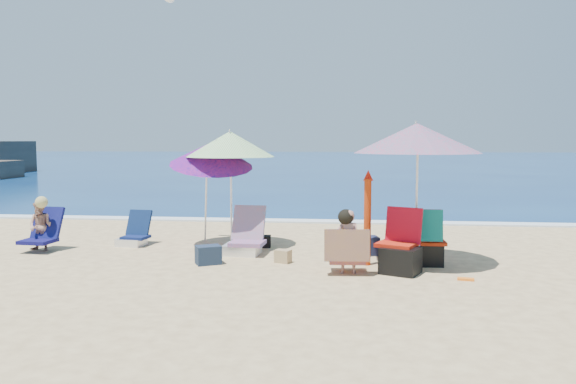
# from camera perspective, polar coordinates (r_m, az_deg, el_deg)

# --- Properties ---
(ground) EXTENTS (120.00, 120.00, 0.00)m
(ground) POSITION_cam_1_polar(r_m,az_deg,el_deg) (8.52, 1.29, -8.03)
(ground) COLOR #D8BC84
(ground) RESTS_ON ground
(sea) EXTENTS (120.00, 80.00, 0.12)m
(sea) POSITION_cam_1_polar(r_m,az_deg,el_deg) (53.30, 5.47, 3.08)
(sea) COLOR navy
(sea) RESTS_ON ground
(foam) EXTENTS (120.00, 0.50, 0.04)m
(foam) POSITION_cam_1_polar(r_m,az_deg,el_deg) (13.52, 3.16, -2.99)
(foam) COLOR white
(foam) RESTS_ON ground
(umbrella_turquoise) EXTENTS (2.28, 2.28, 2.26)m
(umbrella_turquoise) POSITION_cam_1_polar(r_m,az_deg,el_deg) (9.01, 12.90, 5.32)
(umbrella_turquoise) COLOR silver
(umbrella_turquoise) RESTS_ON ground
(umbrella_striped) EXTENTS (1.86, 1.86, 2.16)m
(umbrella_striped) POSITION_cam_1_polar(r_m,az_deg,el_deg) (10.32, -5.87, 4.84)
(umbrella_striped) COLOR white
(umbrella_striped) RESTS_ON ground
(umbrella_blue) EXTENTS (2.03, 2.06, 2.09)m
(umbrella_blue) POSITION_cam_1_polar(r_m,az_deg,el_deg) (10.37, -7.74, 3.85)
(umbrella_blue) COLOR white
(umbrella_blue) RESTS_ON ground
(furled_umbrella) EXTENTS (0.21, 0.26, 1.50)m
(furled_umbrella) POSITION_cam_1_polar(r_m,az_deg,el_deg) (8.90, 8.05, -2.12)
(furled_umbrella) COLOR #B0320C
(furled_umbrella) RESTS_ON ground
(chair_navy) EXTENTS (0.58, 0.62, 0.64)m
(chair_navy) POSITION_cam_1_polar(r_m,az_deg,el_deg) (10.94, -15.30, -4.34)
(chair_navy) COLOR #0D194A
(chair_navy) RESTS_ON ground
(chair_rainbow) EXTENTS (0.71, 0.76, 0.81)m
(chair_rainbow) POSITION_cam_1_polar(r_m,az_deg,el_deg) (9.79, -4.39, -5.01)
(chair_rainbow) COLOR #D54B52
(chair_rainbow) RESTS_ON ground
(camp_chair_left) EXTENTS (0.74, 0.79, 0.95)m
(camp_chair_left) POSITION_cam_1_polar(r_m,az_deg,el_deg) (8.54, 11.31, -6.14)
(camp_chair_left) COLOR red
(camp_chair_left) RESTS_ON ground
(camp_chair_right) EXTENTS (0.63, 0.63, 0.90)m
(camp_chair_right) POSITION_cam_1_polar(r_m,az_deg,el_deg) (9.14, 13.84, -5.19)
(camp_chair_right) COLOR #9D210B
(camp_chair_right) RESTS_ON ground
(person_center) EXTENTS (0.67, 0.57, 0.96)m
(person_center) POSITION_cam_1_polar(r_m,az_deg,el_deg) (8.32, 6.02, -5.12)
(person_center) COLOR tan
(person_center) RESTS_ON ground
(person_left) EXTENTS (0.61, 0.69, 0.98)m
(person_left) POSITION_cam_1_polar(r_m,az_deg,el_deg) (10.91, -23.70, -3.15)
(person_left) COLOR tan
(person_left) RESTS_ON ground
(bag_navy_a) EXTENTS (0.46, 0.42, 0.30)m
(bag_navy_a) POSITION_cam_1_polar(r_m,az_deg,el_deg) (9.06, -8.07, -6.32)
(bag_navy_a) COLOR #1C293E
(bag_navy_a) RESTS_ON ground
(bag_black_a) EXTENTS (0.32, 0.25, 0.22)m
(bag_black_a) POSITION_cam_1_polar(r_m,az_deg,el_deg) (10.39, -2.57, -5.01)
(bag_black_a) COLOR black
(bag_black_a) RESTS_ON ground
(bag_tan) EXTENTS (0.29, 0.25, 0.21)m
(bag_tan) POSITION_cam_1_polar(r_m,az_deg,el_deg) (9.09, -0.51, -6.51)
(bag_tan) COLOR tan
(bag_tan) RESTS_ON ground
(bag_navy_b) EXTENTS (0.49, 0.41, 0.32)m
(bag_navy_b) POSITION_cam_1_polar(r_m,az_deg,el_deg) (9.77, 7.85, -5.40)
(bag_navy_b) COLOR #181C36
(bag_navy_b) RESTS_ON ground
(orange_item) EXTENTS (0.24, 0.14, 0.03)m
(orange_item) POSITION_cam_1_polar(r_m,az_deg,el_deg) (8.37, 17.54, -8.41)
(orange_item) COLOR orange
(orange_item) RESTS_ON ground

